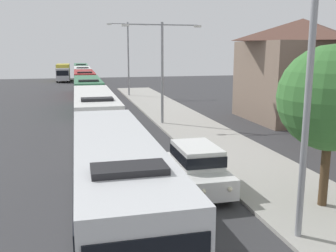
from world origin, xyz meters
The scene contains 13 objects.
bus_lead centered at (-1.30, 9.80, 1.69)m, with size 2.58×11.68×3.21m.
bus_second_in_line centered at (-1.30, 22.73, 1.69)m, with size 2.58×11.87×3.21m.
bus_middle centered at (-1.30, 35.64, 1.69)m, with size 2.58×11.05×3.21m.
bus_fourth_in_line centered at (-1.30, 48.42, 1.69)m, with size 2.58×11.17×3.21m.
bus_rear centered at (-1.30, 60.86, 1.69)m, with size 2.58×11.51×3.21m.
bus_tail_end centered at (-1.30, 74.10, 1.69)m, with size 2.58×11.93×3.21m.
white_suv centered at (2.40, 12.58, 1.03)m, with size 1.86×4.60×1.90m.
box_truck_oncoming centered at (-4.60, 72.02, 1.71)m, with size 2.35×8.02×3.15m.
streetlamp_near centered at (4.10, 7.63, 4.92)m, with size 5.58×0.28×7.76m.
streetlamp_mid centered at (4.10, 26.68, 4.93)m, with size 6.13×0.28×7.71m.
streetlamp_far centered at (4.10, 45.74, 5.53)m, with size 5.09×0.28×8.97m.
roadside_tree centered at (6.32, 9.55, 4.14)m, with size 3.75×3.75×5.88m.
house_distant_gabled centered at (15.79, 26.40, 4.22)m, with size 8.85×8.36×8.31m.
Camera 1 is at (-2.41, -2.03, 5.83)m, focal length 40.64 mm.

